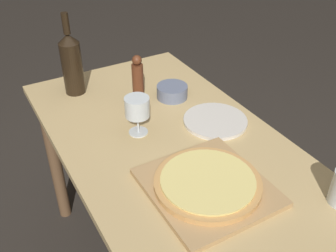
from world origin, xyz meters
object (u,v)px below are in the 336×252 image
Objects in this scene: pizza at (208,182)px; pepper_mill at (138,81)px; small_bowl at (172,92)px; wine_bottle at (72,63)px; wine_glass at (137,108)px.

pepper_mill is (0.04, 0.56, 0.07)m from pizza.
pizza is 2.54× the size of small_bowl.
wine_bottle is 0.43m from small_bowl.
pepper_mill is at bearing 169.71° from small_bowl.
small_bowl is (0.24, 0.16, -0.08)m from wine_glass.
pepper_mill reaches higher than wine_glass.
wine_glass is at bearing -76.04° from wine_bottle.
wine_glass reaches higher than small_bowl.
pepper_mill is 1.64× the size of small_bowl.
pizza is 0.80m from wine_bottle.
pepper_mill is at bearing -48.36° from wine_bottle.
pepper_mill is 0.21m from wine_glass.
small_bowl is (0.19, 0.53, -0.00)m from pizza.
pepper_mill is 1.45× the size of wine_glass.
wine_glass is 0.30m from small_bowl.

